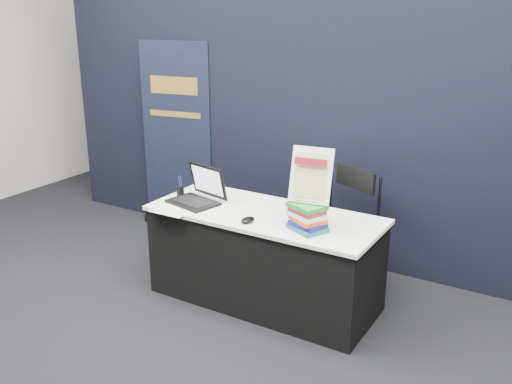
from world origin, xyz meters
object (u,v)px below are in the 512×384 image
at_px(info_sign, 311,176).
at_px(stacking_chair, 345,226).
at_px(pullup_banner, 177,148).
at_px(book_stack_tall, 308,217).
at_px(book_stack_short, 313,220).
at_px(laptop, 197,194).
at_px(display_table, 264,257).

relative_size(info_sign, stacking_chair, 0.40).
bearing_deg(pullup_banner, book_stack_tall, -37.19).
bearing_deg(pullup_banner, book_stack_short, -34.93).
bearing_deg(laptop, stacking_chair, 42.69).
distance_m(display_table, laptop, 0.74).
relative_size(laptop, pullup_banner, 0.23).
relative_size(book_stack_short, info_sign, 0.49).
distance_m(book_stack_short, info_sign, 0.36).
distance_m(book_stack_tall, book_stack_short, 0.12).
height_order(display_table, laptop, laptop).
xyz_separation_m(book_stack_tall, pullup_banner, (-2.03, 1.09, 0.01)).
bearing_deg(book_stack_short, book_stack_tall, -85.72).
distance_m(laptop, pullup_banner, 1.43).
height_order(book_stack_tall, pullup_banner, pullup_banner).
relative_size(book_stack_short, pullup_banner, 0.10).
height_order(info_sign, stacking_chair, info_sign).
height_order(display_table, book_stack_short, book_stack_short).
height_order(book_stack_short, pullup_banner, pullup_banner).
distance_m(laptop, book_stack_tall, 1.03).
height_order(book_stack_tall, book_stack_short, book_stack_tall).
distance_m(display_table, book_stack_short, 0.59).
height_order(laptop, book_stack_short, laptop).
bearing_deg(book_stack_tall, pullup_banner, 151.79).
bearing_deg(info_sign, laptop, 169.66).
xyz_separation_m(book_stack_tall, book_stack_short, (-0.01, 0.10, -0.06)).
distance_m(display_table, stacking_chair, 0.72).
relative_size(book_stack_tall, pullup_banner, 0.15).
bearing_deg(info_sign, stacking_chair, 80.88).
bearing_deg(book_stack_short, display_table, 174.90).
bearing_deg(display_table, book_stack_short, -5.10).
distance_m(laptop, info_sign, 1.08).
height_order(laptop, pullup_banner, pullup_banner).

